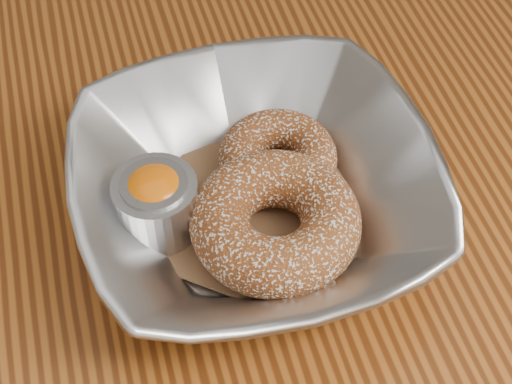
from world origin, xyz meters
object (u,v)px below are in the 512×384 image
object	(u,v)px
donut_back	(278,157)
donut_front	(275,221)
table	(208,379)
ramekin	(156,202)
serving_bowl	(256,191)

from	to	relation	value
donut_back	donut_front	bearing A→B (deg)	-108.12
table	donut_back	distance (m)	0.18
table	ramekin	bearing A→B (deg)	99.82
table	donut_front	size ratio (longest dim) A/B	10.25
table	serving_bowl	size ratio (longest dim) A/B	4.74
table	ramekin	world-z (taller)	ramekin
table	donut_front	xyz separation A→B (m)	(0.06, 0.04, 0.13)
ramekin	serving_bowl	bearing A→B (deg)	-4.92
serving_bowl	table	bearing A→B (deg)	-130.06
table	donut_front	distance (m)	0.15
donut_front	donut_back	bearing A→B (deg)	71.88
table	donut_back	xyz separation A→B (m)	(0.08, 0.10, 0.12)
ramekin	table	bearing A→B (deg)	-80.18
donut_front	ramekin	distance (m)	0.08
serving_bowl	donut_back	bearing A→B (deg)	50.95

